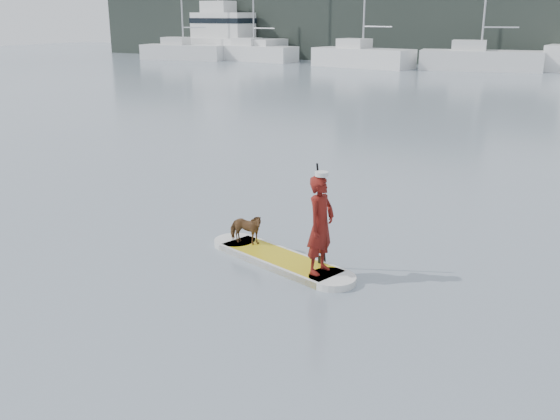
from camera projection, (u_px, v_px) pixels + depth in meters
The scene contains 12 objects.
paddleboard at pixel (280, 260), 11.24m from camera, with size 3.20×1.51×0.12m.
paddler at pixel (321, 225), 10.32m from camera, with size 0.61×0.40×1.67m, color maroon.
white_cap at pixel (322, 174), 10.06m from camera, with size 0.22×0.22×0.07m, color silver.
dog at pixel (246, 229), 11.77m from camera, with size 0.32×0.71×0.60m, color #552F1D.
paddle at pixel (321, 227), 10.71m from camera, with size 0.12×0.30×2.00m.
sailboat_a at pixel (183, 51), 61.30m from camera, with size 8.71×4.03×12.16m.
sailboat_b at pixel (253, 51), 59.76m from camera, with size 8.92×3.53×12.91m.
sailboat_c at pixel (362, 56), 52.56m from camera, with size 8.99×4.27×12.40m.
sailboat_d at pixel (479, 58), 49.54m from camera, with size 9.67×4.55×13.70m.
motor_yacht_b at pixel (228, 37), 62.81m from camera, with size 11.44×4.82×7.34m.
shore_mass at pixel (525, 30), 53.60m from camera, with size 90.00×6.00×6.00m, color black.
shore_building_west at pixel (416, 12), 58.62m from camera, with size 14.00×4.00×9.00m, color black.
Camera 1 is at (8.72, -5.99, 4.29)m, focal length 40.00 mm.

